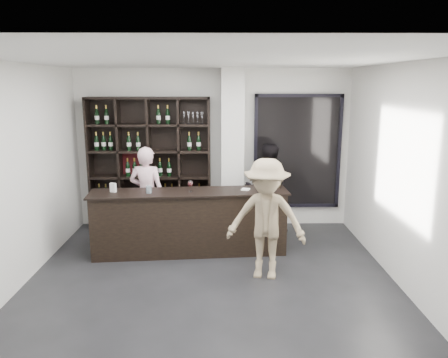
{
  "coord_description": "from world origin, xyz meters",
  "views": [
    {
      "loc": [
        0.13,
        -5.25,
        2.63
      ],
      "look_at": [
        0.19,
        1.1,
        1.24
      ],
      "focal_mm": 35.0,
      "sensor_mm": 36.0,
      "label": 1
    }
  ],
  "objects_px": {
    "taster_black": "(267,189)",
    "customer": "(266,219)",
    "wine_shelf": "(150,164)",
    "taster_pink": "(147,194)",
    "tasting_counter": "(190,222)"
  },
  "relations": [
    {
      "from": "taster_black",
      "to": "customer",
      "type": "bearing_deg",
      "value": 84.02
    },
    {
      "from": "wine_shelf",
      "to": "customer",
      "type": "distance_m",
      "value": 2.9
    },
    {
      "from": "taster_pink",
      "to": "customer",
      "type": "relative_size",
      "value": 0.97
    },
    {
      "from": "wine_shelf",
      "to": "taster_black",
      "type": "relative_size",
      "value": 1.48
    },
    {
      "from": "taster_pink",
      "to": "taster_black",
      "type": "distance_m",
      "value": 2.08
    },
    {
      "from": "wine_shelf",
      "to": "taster_black",
      "type": "distance_m",
      "value": 2.17
    },
    {
      "from": "wine_shelf",
      "to": "tasting_counter",
      "type": "bearing_deg",
      "value": -58.06
    },
    {
      "from": "wine_shelf",
      "to": "tasting_counter",
      "type": "xyz_separation_m",
      "value": [
        0.8,
        -1.28,
        -0.7
      ]
    },
    {
      "from": "wine_shelf",
      "to": "taster_pink",
      "type": "bearing_deg",
      "value": -86.0
    },
    {
      "from": "tasting_counter",
      "to": "customer",
      "type": "bearing_deg",
      "value": -43.43
    },
    {
      "from": "wine_shelf",
      "to": "customer",
      "type": "relative_size",
      "value": 1.44
    },
    {
      "from": "wine_shelf",
      "to": "taster_pink",
      "type": "relative_size",
      "value": 1.48
    },
    {
      "from": "wine_shelf",
      "to": "customer",
      "type": "xyz_separation_m",
      "value": [
        1.9,
        -2.17,
        -0.37
      ]
    },
    {
      "from": "taster_black",
      "to": "customer",
      "type": "distance_m",
      "value": 1.8
    },
    {
      "from": "tasting_counter",
      "to": "taster_pink",
      "type": "relative_size",
      "value": 1.88
    }
  ]
}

